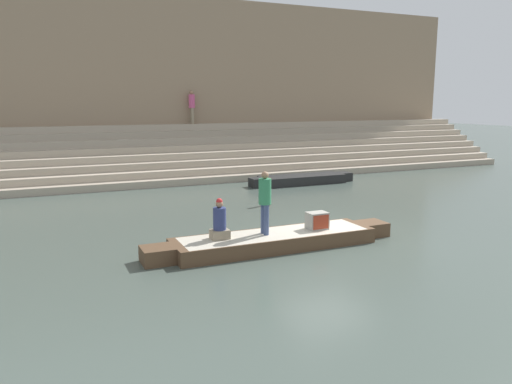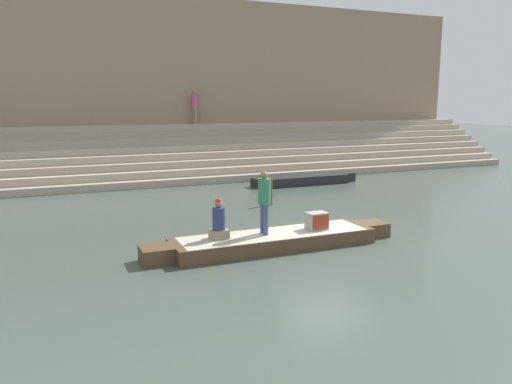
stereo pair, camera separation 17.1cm
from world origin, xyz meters
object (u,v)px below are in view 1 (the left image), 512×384
(rowboat_main, at_px, (274,240))
(mooring_post, at_px, (269,191))
(person_rowing, at_px, (220,223))
(person_on_steps, at_px, (192,105))
(tv_set, at_px, (317,221))
(moored_boat_shore, at_px, (302,179))
(person_standing, at_px, (265,198))

(rowboat_main, xyz_separation_m, mooring_post, (2.23, 5.03, 0.30))
(person_rowing, relative_size, person_on_steps, 0.59)
(tv_set, height_order, person_on_steps, person_on_steps)
(rowboat_main, height_order, person_rowing, person_rowing)
(moored_boat_shore, height_order, person_on_steps, person_on_steps)
(person_rowing, distance_m, mooring_post, 6.18)
(person_standing, distance_m, mooring_post, 5.64)
(moored_boat_shore, bearing_deg, rowboat_main, -125.81)
(rowboat_main, bearing_deg, tv_set, -2.65)
(rowboat_main, distance_m, person_on_steps, 15.10)
(person_standing, relative_size, tv_set, 3.01)
(tv_set, bearing_deg, rowboat_main, 173.53)
(mooring_post, relative_size, person_on_steps, 0.58)
(person_standing, bearing_deg, tv_set, -14.87)
(rowboat_main, relative_size, mooring_post, 6.89)
(person_on_steps, bearing_deg, tv_set, 111.10)
(mooring_post, bearing_deg, moored_boat_shore, 46.84)
(person_on_steps, bearing_deg, rowboat_main, 106.21)
(person_rowing, bearing_deg, person_on_steps, 76.12)
(moored_boat_shore, distance_m, person_on_steps, 7.59)
(person_standing, height_order, tv_set, person_standing)
(rowboat_main, distance_m, person_rowing, 1.60)
(rowboat_main, xyz_separation_m, person_rowing, (-1.48, 0.10, 0.60))
(rowboat_main, bearing_deg, person_rowing, 175.69)
(person_rowing, height_order, tv_set, person_rowing)
(tv_set, xyz_separation_m, person_on_steps, (0.95, 14.60, 2.99))
(person_standing, bearing_deg, rowboat_main, -20.16)
(person_rowing, height_order, person_on_steps, person_on_steps)
(rowboat_main, height_order, moored_boat_shore, moored_boat_shore)
(person_standing, relative_size, mooring_post, 1.63)
(tv_set, distance_m, person_on_steps, 14.93)
(person_rowing, height_order, mooring_post, person_rowing)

